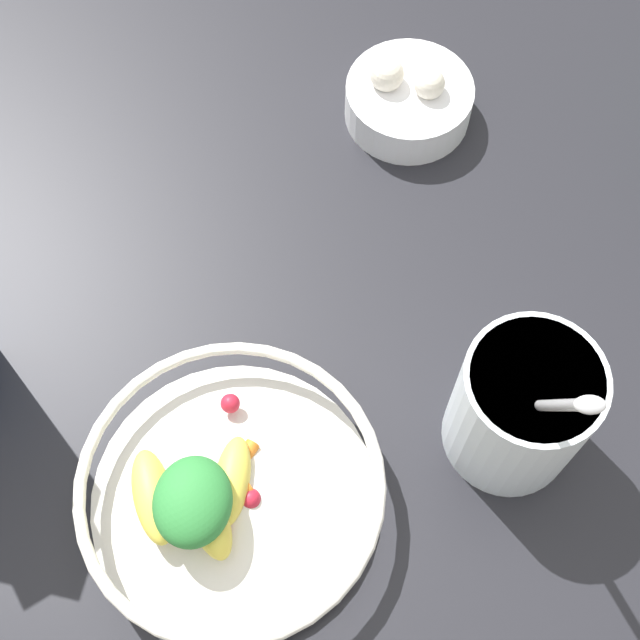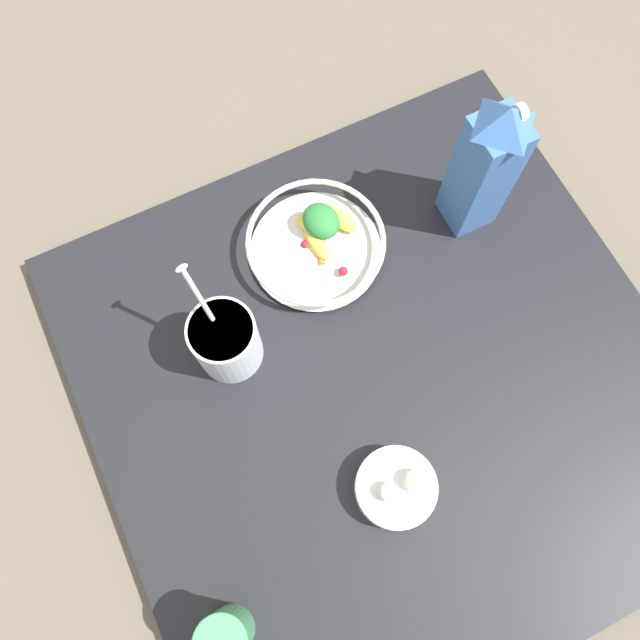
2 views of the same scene
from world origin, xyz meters
The scene contains 7 objects.
ground_plane centered at (0.00, 0.00, 0.00)m, with size 6.00×6.00×0.00m, color #665B4C.
countertop centered at (0.00, 0.00, 0.02)m, with size 0.96×0.96×0.04m.
fruit_bowl centered at (0.27, -0.01, 0.07)m, with size 0.24×0.24×0.08m.
milk_carton centered at (0.22, -0.28, 0.19)m, with size 0.08×0.08×0.30m.
yogurt_tub centered at (0.16, 0.21, 0.11)m, with size 0.12×0.11×0.25m.
drinking_cup centered at (-0.23, 0.38, 0.10)m, with size 0.07×0.07×0.12m.
garlic_bowl centered at (-0.16, 0.07, 0.06)m, with size 0.13×0.13×0.07m.
Camera 2 is at (-0.17, 0.20, 1.06)m, focal length 35.00 mm.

